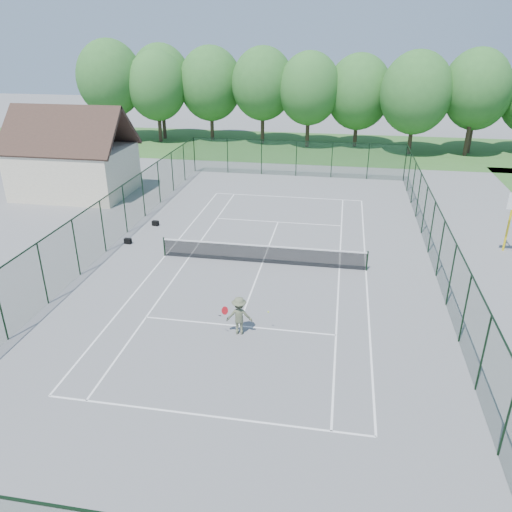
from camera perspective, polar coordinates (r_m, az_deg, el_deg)
The scene contains 10 objects.
ground at distance 26.90m, azimuth 0.73°, elevation -0.79°, with size 140.00×140.00×0.00m, color slate.
grass_far at distance 55.38m, azimuth 5.83°, elevation 12.32°, with size 80.00×16.00×0.01m, color #3A6C2D.
court_lines at distance 26.90m, azimuth 0.73°, elevation -0.79°, with size 11.05×23.85×0.01m.
tennis_net at distance 26.66m, azimuth 0.74°, elevation 0.33°, with size 11.08×0.08×1.10m.
fence_enclosure at distance 26.28m, azimuth 0.75°, elevation 2.29°, with size 18.05×36.05×3.02m.
utility_building at distance 40.28m, azimuth -20.28°, elevation 10.97°, with size 8.60×6.27×6.63m.
tree_line_far at distance 54.46m, azimuth 6.11°, elevation 18.49°, with size 39.40×6.40×9.70m.
sports_bag_a at distance 30.25m, azimuth -14.43°, elevation 1.67°, with size 0.40×0.24×0.32m, color black.
sports_bag_b at distance 32.71m, azimuth -11.42°, elevation 3.69°, with size 0.41×0.25×0.32m, color black.
tennis_player at distance 20.48m, azimuth -1.93°, elevation -6.82°, with size 2.05×0.92×1.66m.
Camera 1 is at (3.84, -24.05, 11.43)m, focal length 35.00 mm.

